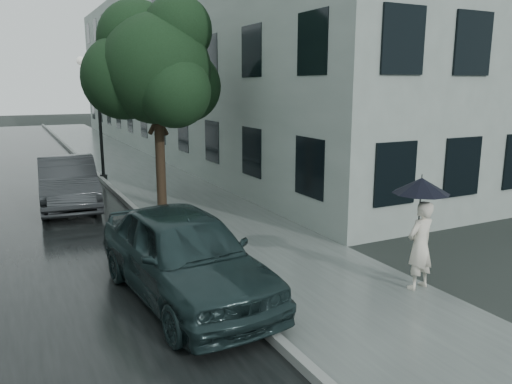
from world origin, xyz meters
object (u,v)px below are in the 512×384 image
lamp_post (95,110)px  car_near (184,254)px  car_far (68,182)px  pedestrian (420,245)px  street_tree (155,67)px

lamp_post → car_near: 12.13m
lamp_post → car_near: size_ratio=1.00×
lamp_post → car_far: (-1.58, -4.04, -1.92)m
pedestrian → car_far: pedestrian is taller
street_tree → car_far: bearing=156.7°
lamp_post → car_near: bearing=-97.4°
pedestrian → car_far: bearing=-71.0°
street_tree → car_near: bearing=-102.8°
pedestrian → car_near: size_ratio=0.35×
street_tree → lamp_post: (-0.96, 5.13, -1.44)m
lamp_post → car_near: lamp_post is taller
pedestrian → car_near: 4.19m
pedestrian → street_tree: street_tree is taller
lamp_post → car_far: size_ratio=1.02×
pedestrian → lamp_post: 14.01m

